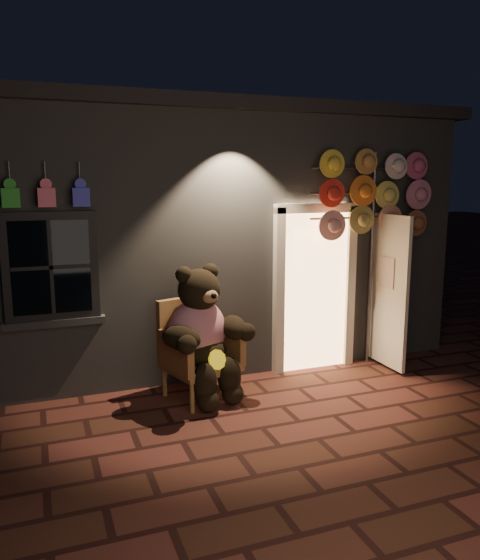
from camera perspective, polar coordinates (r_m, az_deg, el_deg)
ground at (r=5.75m, az=2.34°, el=-15.18°), size 60.00×60.00×0.00m
shop_building at (r=9.02m, az=-7.54°, el=5.57°), size 7.30×5.95×3.51m
wicker_armchair at (r=6.37m, az=-4.56°, el=-7.13°), size 0.94×0.89×1.13m
teddy_bear at (r=6.19m, az=-3.98°, el=-5.63°), size 1.08×0.98×1.54m
hat_rack at (r=7.34m, az=14.09°, el=8.60°), size 1.73×0.22×2.86m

